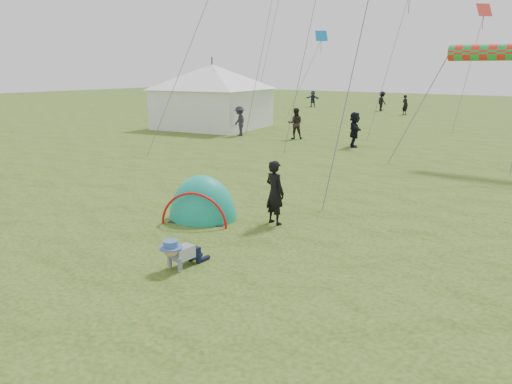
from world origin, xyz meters
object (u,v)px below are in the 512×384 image
Objects in this scene: standing_adult at (275,193)px; crawling_toddler at (180,252)px; popup_tent at (203,218)px; event_marquee at (213,94)px.

crawling_toddler is at bearing 105.53° from standing_adult.
standing_adult reaches higher than popup_tent.
event_marquee is at bearing 107.85° from popup_tent.
event_marquee reaches higher than popup_tent.
standing_adult is at bearing -53.77° from event_marquee.
crawling_toddler is 0.13× the size of event_marquee.
popup_tent reaches higher than crawling_toddler.
event_marquee reaches higher than standing_adult.
crawling_toddler is 3.25m from popup_tent.
crawling_toddler is at bearing -77.81° from popup_tent.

